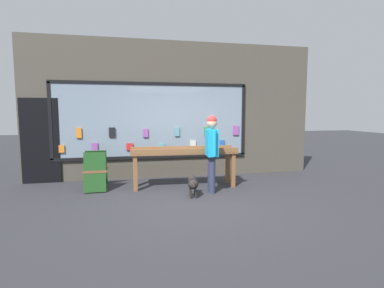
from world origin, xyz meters
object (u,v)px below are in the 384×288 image
(display_table_main, at_px, (184,155))
(person_browsing, at_px, (212,148))
(small_dog, at_px, (193,183))
(sandwich_board_sign, at_px, (96,170))

(display_table_main, height_order, person_browsing, person_browsing)
(person_browsing, distance_m, small_dog, 0.88)
(display_table_main, distance_m, small_dog, 0.97)
(display_table_main, height_order, small_dog, display_table_main)
(person_browsing, relative_size, sandwich_board_sign, 1.97)
(display_table_main, bearing_deg, person_browsing, -51.80)
(person_browsing, xyz_separation_m, sandwich_board_sign, (-2.50, 0.86, -0.55))
(display_table_main, relative_size, sandwich_board_sign, 2.90)
(person_browsing, relative_size, small_dog, 3.15)
(person_browsing, bearing_deg, small_dog, 121.48)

